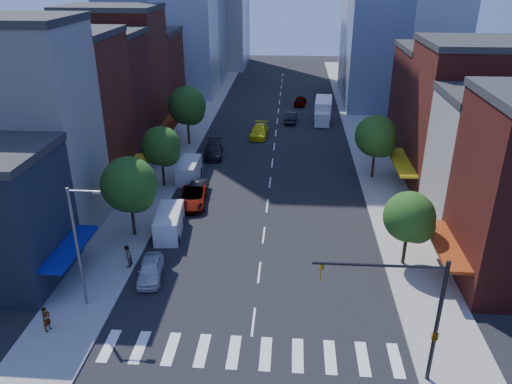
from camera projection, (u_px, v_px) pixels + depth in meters
ground at (253, 322)px, 33.89m from camera, size 220.00×220.00×0.00m
sidewalk_left at (188, 135)px, 70.99m from camera, size 5.00×120.00×0.15m
sidewalk_right at (365, 139)px, 69.34m from camera, size 5.00×120.00×0.15m
crosswalk at (250, 353)px, 31.17m from camera, size 19.00×3.00×0.01m
bldg_left_1 at (18, 134)px, 42.44m from camera, size 12.00×8.00×18.00m
bldg_left_2 at (63, 118)px, 50.57m from camera, size 12.00×9.00×16.00m
bldg_left_3 at (94, 102)px, 58.49m from camera, size 12.00×8.00×15.00m
bldg_left_4 at (117, 78)px, 65.79m from camera, size 12.00×9.00×17.00m
bldg_left_5 at (139, 79)px, 75.24m from camera, size 12.00×10.00×13.00m
bldg_right_1 at (505, 167)px, 43.63m from camera, size 12.00×8.00×12.00m
bldg_right_2 at (475, 121)px, 51.18m from camera, size 12.00×10.00×15.00m
bldg_right_3 at (447, 106)px, 60.67m from camera, size 12.00×10.00×13.00m
traffic_signal at (427, 323)px, 27.43m from camera, size 7.24×2.24×8.00m
streetlight at (79, 241)px, 33.39m from camera, size 2.25×0.25×9.00m
tree_left_near at (131, 187)px, 42.54m from camera, size 4.80×4.80×7.30m
tree_left_mid at (162, 148)px, 52.66m from camera, size 4.20×4.20×6.65m
tree_left_far at (188, 107)px, 65.09m from camera, size 5.00×5.00×7.75m
tree_right_near at (411, 219)px, 38.58m from camera, size 4.00×4.00×6.20m
tree_right_far at (377, 138)px, 54.63m from camera, size 4.60×4.60×7.20m
parked_car_front at (150, 270)px, 38.35m from camera, size 2.35×4.61×1.50m
parked_car_second at (197, 188)px, 52.46m from camera, size 1.92×4.25×1.35m
parked_car_third at (193, 198)px, 50.14m from camera, size 3.11×5.84×1.56m
parked_car_rear at (214, 150)px, 62.94m from camera, size 2.73×5.64×1.58m
cargo_van_near at (169, 223)px, 44.48m from camera, size 2.53×5.37×2.22m
cargo_van_far at (189, 171)px, 55.94m from camera, size 2.13×5.14×2.19m
taxi at (259, 131)px, 70.20m from camera, size 2.56×5.67×1.61m
traffic_car_oncoming at (291, 117)px, 76.71m from camera, size 2.09×5.07×1.63m
traffic_car_far at (300, 101)px, 86.12m from camera, size 2.40×4.80×1.57m
box_truck at (323, 111)px, 77.16m from camera, size 3.02×8.27×3.26m
pedestrian_near at (46, 319)px, 32.53m from camera, size 0.59×0.75×1.80m
pedestrian_far at (127, 256)px, 39.52m from camera, size 0.71×0.90×1.83m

